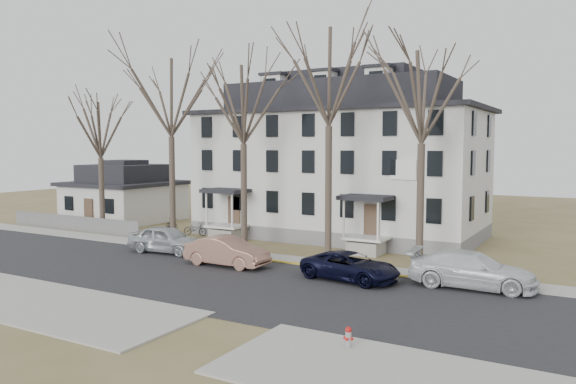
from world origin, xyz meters
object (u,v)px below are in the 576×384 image
Objects in this scene: tree_center at (329,69)px; car_silver at (166,240)px; car_white at (472,271)px; car_navy at (350,267)px; small_house at (125,195)px; bicycle_left at (195,230)px; tree_mid_right at (422,90)px; bicycle_right at (172,226)px; tree_bungalow at (100,126)px; car_tan at (227,252)px; tree_far_left at (171,92)px; tree_mid_left at (243,99)px; fire_hydrant at (348,338)px; boarding_house at (340,163)px.

tree_center is 3.00× the size of car_silver.
car_white is at bearing -93.23° from car_silver.
car_white reaches higher than car_navy.
bicycle_left is at bearing -18.94° from small_house.
tree_mid_right is (28.50, -6.20, 7.35)m from small_house.
bicycle_right is (-14.55, 2.79, -10.54)m from tree_center.
small_house is 0.81× the size of tree_bungalow.
car_silver is 0.99× the size of car_navy.
tree_center is at bearing -112.60° from bicycle_left.
tree_center is 16.21m from bicycle_left.
small_house is at bearing 59.81° from car_tan.
bicycle_right is (-10.73, 7.70, -0.25)m from car_tan.
bicycle_left is (-0.01, 2.43, -9.86)m from tree_far_left.
tree_mid_left is at bearing 0.00° from tree_bungalow.
small_house is at bearing 147.14° from fire_hydrant.
bicycle_left is at bearing 18.99° from car_silver.
tree_mid_left is 2.58× the size of car_navy.
tree_mid_right is 6.92× the size of bicycle_left.
car_white is 7.66× the size of fire_hydrant.
small_house is at bearing 49.37° from car_silver.
bicycle_right reaches higher than fire_hydrant.
tree_bungalow is 29.04m from car_white.
tree_mid_left is at bearing -47.20° from car_silver.
fire_hydrant is at bearing -32.86° from small_house.
small_house is 19.53m from tree_mid_left.
boarding_house reaches higher than car_silver.
tree_far_left is 13.49m from car_tan.
fire_hydrant is (19.13, -15.68, -0.10)m from bicycle_left.
tree_bungalow is (-19.00, 0.00, -2.97)m from tree_center.
boarding_house reaches higher than fire_hydrant.
tree_far_left reaches higher than bicycle_left.
bicycle_left is (-6.01, 2.43, -9.12)m from tree_mid_left.
tree_mid_left reaches higher than boarding_house.
small_house reaches higher than car_white.
tree_bungalow is 2.22× the size of car_tan.
small_house reaches higher than bicycle_right.
bicycle_left is 1.01× the size of bicycle_right.
tree_mid_left is at bearing -123.15° from bicycle_left.
car_silver is 8.30m from bicycle_right.
car_tan is 2.64× the size of bicycle_left.
car_white reaches higher than bicycle_right.
tree_mid_right is (5.50, 0.00, -1.48)m from tree_center.
tree_mid_left reaches higher than fire_hydrant.
bicycle_left is at bearing 172.11° from tree_mid_right.
small_house is 9.27m from bicycle_right.
tree_far_left is at bearing 145.25° from fire_hydrant.
tree_mid_left is 11.19m from bicycle_left.
tree_far_left reaches higher than bicycle_right.
tree_far_left is 1.27× the size of tree_bungalow.
car_silver is at bearing -158.62° from tree_center.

